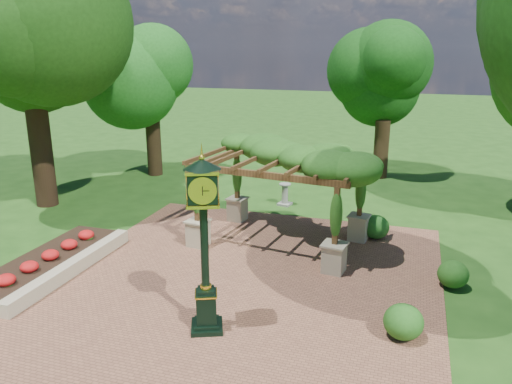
% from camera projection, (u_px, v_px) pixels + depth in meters
% --- Properties ---
extents(ground, '(120.00, 120.00, 0.00)m').
position_uv_depth(ground, '(224.00, 309.00, 11.82)').
color(ground, '#1E4714').
rests_on(ground, ground).
extents(brick_plaza, '(10.00, 12.00, 0.04)m').
position_uv_depth(brick_plaza, '(238.00, 290.00, 12.73)').
color(brick_plaza, brown).
rests_on(brick_plaza, ground).
extents(border_wall, '(0.35, 5.00, 0.40)m').
position_uv_depth(border_wall, '(73.00, 268.00, 13.56)').
color(border_wall, '#C6B793').
rests_on(border_wall, ground).
extents(flower_bed, '(1.50, 5.00, 0.36)m').
position_uv_depth(flower_bed, '(46.00, 264.00, 13.83)').
color(flower_bed, red).
rests_on(flower_bed, ground).
extents(pedestal_clock, '(1.00, 1.00, 3.89)m').
position_uv_depth(pedestal_clock, '(204.00, 231.00, 10.28)').
color(pedestal_clock, black).
rests_on(pedestal_clock, brick_plaza).
extents(pergola, '(5.43, 3.83, 3.18)m').
position_uv_depth(pergola, '(280.00, 163.00, 15.01)').
color(pergola, tan).
rests_on(pergola, brick_plaza).
extents(sundial, '(0.56, 0.56, 0.87)m').
position_uv_depth(sundial, '(285.00, 196.00, 19.47)').
color(sundial, gray).
rests_on(sundial, ground).
extents(shrub_front, '(0.87, 0.87, 0.75)m').
position_uv_depth(shrub_front, '(403.00, 322.00, 10.49)').
color(shrub_front, '#215618').
rests_on(shrub_front, brick_plaza).
extents(shrub_mid, '(0.98, 0.98, 0.70)m').
position_uv_depth(shrub_mid, '(453.00, 274.00, 12.73)').
color(shrub_mid, '#215417').
rests_on(shrub_mid, brick_plaza).
extents(shrub_back, '(1.03, 1.03, 0.76)m').
position_uv_depth(shrub_back, '(376.00, 227.00, 15.99)').
color(shrub_back, '#23611C').
rests_on(shrub_back, brick_plaza).
extents(tree_west_near, '(5.25, 5.25, 10.23)m').
position_uv_depth(tree_west_near, '(25.00, 16.00, 17.65)').
color(tree_west_near, black).
rests_on(tree_west_near, ground).
extents(tree_west_far, '(4.04, 4.04, 7.87)m').
position_uv_depth(tree_west_far, '(149.00, 60.00, 22.74)').
color(tree_west_far, black).
rests_on(tree_west_far, ground).
extents(tree_north, '(3.76, 3.76, 7.00)m').
position_uv_depth(tree_north, '(387.00, 74.00, 22.39)').
color(tree_north, '#332414').
rests_on(tree_north, ground).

